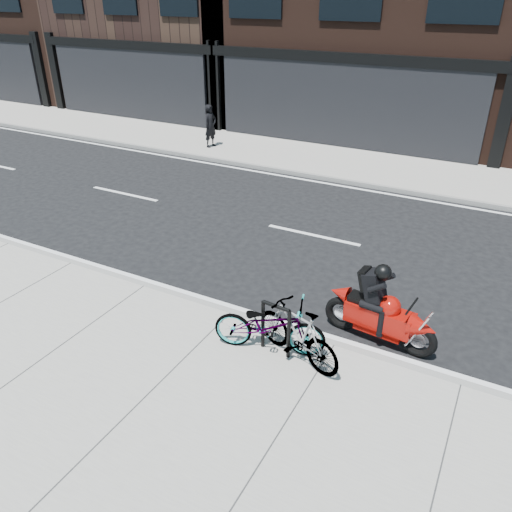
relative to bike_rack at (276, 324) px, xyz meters
The scene contains 8 objects.
ground 2.94m from the bike_rack, 114.88° to the left, with size 120.00×120.00×0.00m, color black.
sidewalk_near 2.75m from the bike_rack, 116.67° to the right, with size 60.00×6.00×0.13m, color gray.
sidewalk_far 10.44m from the bike_rack, 96.64° to the left, with size 60.00×3.50×0.13m, color gray.
bike_rack is the anchor object (origin of this frame).
bicycle_front 0.12m from the bike_rack, behind, with size 0.63×1.82×0.95m, color gray.
bicycle_rear 0.38m from the bike_rack, ahead, with size 0.47×1.65×0.99m, color gray.
motorcycle 1.88m from the bike_rack, 40.20° to the left, with size 2.00×0.62×1.49m.
pedestrian 12.22m from the bike_rack, 127.42° to the left, with size 0.56×0.37×1.54m, color black.
Camera 1 is at (3.95, -8.43, 5.33)m, focal length 35.00 mm.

